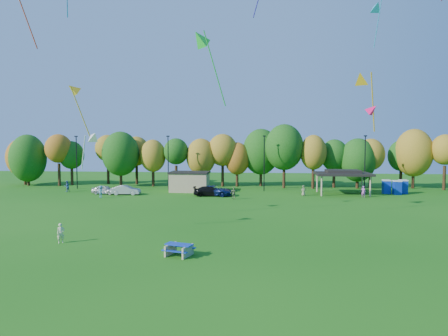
# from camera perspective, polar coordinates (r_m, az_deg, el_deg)

# --- Properties ---
(ground) EXTENTS (160.00, 160.00, 0.00)m
(ground) POSITION_cam_1_polar(r_m,az_deg,el_deg) (26.69, 1.40, -13.60)
(ground) COLOR #19600F
(ground) RESTS_ON ground
(tree_line) EXTENTS (93.57, 10.55, 11.15)m
(tree_line) POSITION_cam_1_polar(r_m,az_deg,el_deg) (71.02, 3.31, 2.01)
(tree_line) COLOR black
(tree_line) RESTS_ON ground
(lamp_posts) EXTENTS (64.50, 0.25, 9.09)m
(lamp_posts) POSITION_cam_1_polar(r_m,az_deg,el_deg) (65.49, 5.76, 0.98)
(lamp_posts) COLOR black
(lamp_posts) RESTS_ON ground
(utility_building) EXTENTS (6.30, 4.30, 3.25)m
(utility_building) POSITION_cam_1_polar(r_m,az_deg,el_deg) (64.83, -4.93, -1.93)
(utility_building) COLOR tan
(utility_building) RESTS_ON ground
(pavilion) EXTENTS (8.20, 6.20, 3.77)m
(pavilion) POSITION_cam_1_polar(r_m,az_deg,el_deg) (63.76, 16.60, -0.73)
(pavilion) COLOR tan
(pavilion) RESTS_ON ground
(porta_potties) EXTENTS (3.75, 2.32, 2.18)m
(porta_potties) POSITION_cam_1_polar(r_m,az_deg,el_deg) (67.08, 23.31, -2.50)
(porta_potties) COLOR #0C2DA2
(porta_potties) RESTS_ON ground
(picnic_table) EXTENTS (2.30, 2.08, 0.83)m
(picnic_table) POSITION_cam_1_polar(r_m,az_deg,el_deg) (28.66, -6.44, -11.40)
(picnic_table) COLOR tan
(picnic_table) RESTS_ON ground
(kite_flyer) EXTENTS (0.68, 0.65, 1.57)m
(kite_flyer) POSITION_cam_1_polar(r_m,az_deg,el_deg) (34.34, -22.29, -8.62)
(kite_flyer) COLOR beige
(kite_flyer) RESTS_ON ground
(car_a) EXTENTS (4.18, 2.19, 1.36)m
(car_a) POSITION_cam_1_polar(r_m,az_deg,el_deg) (64.12, -16.66, -3.00)
(car_a) COLOR #BCBCBC
(car_a) RESTS_ON ground
(car_b) EXTENTS (4.45, 1.86, 1.43)m
(car_b) POSITION_cam_1_polar(r_m,az_deg,el_deg) (62.51, -13.84, -3.08)
(car_b) COLOR #AFB0B5
(car_b) RESTS_ON ground
(car_c) EXTENTS (5.92, 3.74, 1.52)m
(car_c) POSITION_cam_1_polar(r_m,az_deg,el_deg) (59.61, -1.32, -3.26)
(car_c) COLOR #0D1D53
(car_c) RESTS_ON ground
(car_d) EXTENTS (5.14, 2.48, 1.44)m
(car_d) POSITION_cam_1_polar(r_m,az_deg,el_deg) (59.33, -1.99, -3.33)
(car_d) COLOR black
(car_d) RESTS_ON ground
(far_person_0) EXTENTS (1.08, 0.68, 1.71)m
(far_person_0) POSITION_cam_1_polar(r_m,az_deg,el_deg) (55.83, 1.42, -3.63)
(far_person_0) COLOR #778953
(far_person_0) RESTS_ON ground
(far_person_1) EXTENTS (0.71, 0.60, 1.67)m
(far_person_1) POSITION_cam_1_polar(r_m,az_deg,el_deg) (61.20, 19.28, -3.21)
(far_person_1) COLOR #C55DC6
(far_person_1) RESTS_ON ground
(far_person_2) EXTENTS (1.02, 1.09, 1.79)m
(far_person_2) POSITION_cam_1_polar(r_m,az_deg,el_deg) (69.11, -21.54, -2.45)
(far_person_2) COLOR #4A68A3
(far_person_2) RESTS_ON ground
(far_person_3) EXTENTS (1.20, 0.76, 1.76)m
(far_person_3) POSITION_cam_1_polar(r_m,az_deg,el_deg) (59.89, -17.20, -3.27)
(far_person_3) COLOR teal
(far_person_3) RESTS_ON ground
(far_person_4) EXTENTS (0.77, 0.51, 1.56)m
(far_person_4) POSITION_cam_1_polar(r_m,az_deg,el_deg) (60.70, 11.28, -3.19)
(far_person_4) COLOR #798057
(far_person_4) RESTS_ON ground
(kite_0) EXTENTS (1.88, 1.92, 3.46)m
(kite_0) POSITION_cam_1_polar(r_m,az_deg,el_deg) (35.81, -18.17, 4.25)
(kite_0) COLOR white
(kite_1) EXTENTS (1.51, 1.39, 1.22)m
(kite_1) POSITION_cam_1_polar(r_m,az_deg,el_deg) (34.59, 20.44, 7.84)
(kite_1) COLOR #EE0D55
(kite_4) EXTENTS (2.86, 2.54, 5.41)m
(kite_4) POSITION_cam_1_polar(r_m,az_deg,el_deg) (42.08, -20.75, 10.40)
(kite_4) COLOR gold
(kite_6) EXTENTS (1.91, 4.01, 6.61)m
(kite_6) POSITION_cam_1_polar(r_m,az_deg,el_deg) (59.94, 20.94, 20.74)
(kite_6) COLOR #209CCE
(kite_12) EXTENTS (4.00, 3.67, 7.62)m
(kite_12) POSITION_cam_1_polar(r_m,az_deg,el_deg) (39.76, -3.41, 17.93)
(kite_12) COLOR green
(kite_13) EXTENTS (2.08, 3.25, 5.49)m
(kite_13) POSITION_cam_1_polar(r_m,az_deg,el_deg) (36.67, 19.03, 12.03)
(kite_13) COLOR gold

